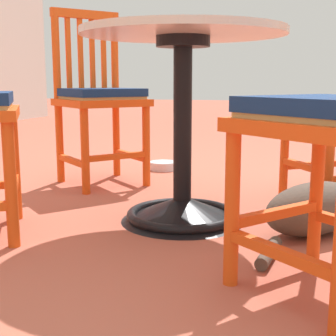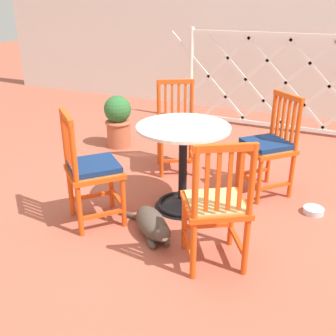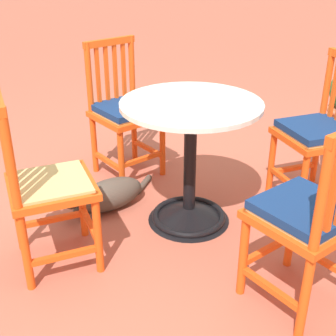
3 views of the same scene
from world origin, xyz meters
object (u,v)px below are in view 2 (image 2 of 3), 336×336
Objects in this scene: terracotta_planter at (118,120)px; tabby_cat at (153,225)px; orange_chair_facing_out at (177,128)px; cafe_table at (183,177)px; pet_water_bowl at (313,211)px; orange_chair_at_corner at (91,170)px; orange_chair_by_planter at (216,207)px; orange_chair_near_fence at (269,147)px.

tabby_cat is at bearing -51.07° from terracotta_planter.
orange_chair_facing_out is 1.40× the size of tabby_cat.
cafe_table reaches higher than pet_water_bowl.
orange_chair_at_corner is 1.86m from pet_water_bowl.
terracotta_planter is (-1.28, 1.58, 0.23)m from tabby_cat.
cafe_table is 0.83× the size of orange_chair_by_planter.
orange_chair_facing_out reaches higher than cafe_table.
orange_chair_at_corner is 1.75m from terracotta_planter.
orange_chair_facing_out is 0.98m from terracotta_planter.
orange_chair_at_corner is at bearing -136.41° from cafe_table.
orange_chair_near_fence is 0.66m from pet_water_bowl.
tabby_cat is at bearing 168.21° from orange_chair_by_planter.
pet_water_bowl is at bearing 19.18° from cafe_table.
terracotta_planter is (-0.91, 0.34, -0.12)m from orange_chair_facing_out.
cafe_table is at bearing 88.12° from tabby_cat.
orange_chair_near_fence is at bearing 154.78° from pet_water_bowl.
cafe_table is 4.47× the size of pet_water_bowl.
orange_chair_facing_out reaches higher than pet_water_bowl.
orange_chair_facing_out is at bearing -20.22° from terracotta_planter.
terracotta_planter is 2.46m from pet_water_bowl.
cafe_table is 1.23× the size of terracotta_planter.
orange_chair_near_fence is 1.00× the size of orange_chair_facing_out.
pet_water_bowl is at bearing 61.52° from orange_chair_by_planter.
orange_chair_by_planter is 0.63m from tabby_cat.
orange_chair_facing_out is 1.25m from orange_chair_at_corner.
orange_chair_near_fence reaches higher than terracotta_planter.
orange_chair_near_fence is 5.36× the size of pet_water_bowl.
tabby_cat is (0.53, -0.00, -0.35)m from orange_chair_at_corner.
pet_water_bowl is (2.34, -0.70, -0.30)m from terracotta_planter.
orange_chair_near_fence is at bearing -8.34° from orange_chair_facing_out.
terracotta_planter is at bearing 136.79° from orange_chair_by_planter.
terracotta_planter reaches higher than tabby_cat.
orange_chair_at_corner is at bearing -64.55° from terracotta_planter.
orange_chair_facing_out reaches higher than tabby_cat.
orange_chair_at_corner is at bearing 179.53° from tabby_cat.
tabby_cat is at bearing -140.18° from pet_water_bowl.
orange_chair_near_fence is 1.21m from orange_chair_by_planter.
cafe_table is 0.83m from orange_chair_facing_out.
orange_chair_at_corner is 5.36× the size of pet_water_bowl.
pet_water_bowl is (1.59, 0.88, -0.42)m from orange_chair_at_corner.
orange_chair_facing_out and orange_chair_at_corner have the same top height.
orange_chair_by_planter is at bearing -118.48° from pet_water_bowl.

